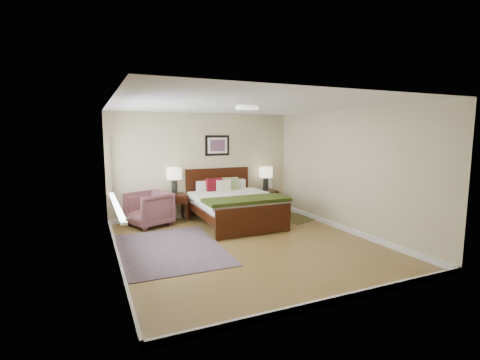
{
  "coord_description": "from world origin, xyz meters",
  "views": [
    {
      "loc": [
        -2.6,
        -5.58,
        2.01
      ],
      "look_at": [
        0.3,
        0.97,
        1.05
      ],
      "focal_mm": 26.0,
      "sensor_mm": 36.0,
      "label": 1
    }
  ],
  "objects_px": {
    "nightstand_left": "(175,200)",
    "rug_persian": "(170,249)",
    "armchair": "(149,209)",
    "bed": "(233,200)",
    "lamp_right": "(266,174)",
    "nightstand_right": "(266,199)",
    "lamp_left": "(174,176)"
  },
  "relations": [
    {
      "from": "nightstand_left",
      "to": "rug_persian",
      "type": "relative_size",
      "value": 0.25
    },
    {
      "from": "armchair",
      "to": "rug_persian",
      "type": "height_order",
      "value": "armchair"
    },
    {
      "from": "bed",
      "to": "lamp_right",
      "type": "xyz_separation_m",
      "value": [
        1.25,
        0.82,
        0.44
      ]
    },
    {
      "from": "nightstand_right",
      "to": "rug_persian",
      "type": "relative_size",
      "value": 0.22
    },
    {
      "from": "nightstand_right",
      "to": "rug_persian",
      "type": "height_order",
      "value": "nightstand_right"
    },
    {
      "from": "armchair",
      "to": "rug_persian",
      "type": "relative_size",
      "value": 0.34
    },
    {
      "from": "nightstand_left",
      "to": "armchair",
      "type": "height_order",
      "value": "armchair"
    },
    {
      "from": "lamp_left",
      "to": "armchair",
      "type": "xyz_separation_m",
      "value": [
        -0.64,
        -0.27,
        -0.67
      ]
    },
    {
      "from": "bed",
      "to": "nightstand_right",
      "type": "distance_m",
      "value": 1.5
    },
    {
      "from": "bed",
      "to": "nightstand_right",
      "type": "xyz_separation_m",
      "value": [
        1.25,
        0.8,
        -0.19
      ]
    },
    {
      "from": "nightstand_left",
      "to": "nightstand_right",
      "type": "relative_size",
      "value": 1.13
    },
    {
      "from": "nightstand_left",
      "to": "nightstand_right",
      "type": "bearing_deg",
      "value": 0.21
    },
    {
      "from": "lamp_right",
      "to": "rug_persian",
      "type": "height_order",
      "value": "lamp_right"
    },
    {
      "from": "nightstand_left",
      "to": "lamp_right",
      "type": "height_order",
      "value": "lamp_right"
    },
    {
      "from": "lamp_left",
      "to": "rug_persian",
      "type": "bearing_deg",
      "value": -105.92
    },
    {
      "from": "nightstand_left",
      "to": "rug_persian",
      "type": "height_order",
      "value": "nightstand_left"
    },
    {
      "from": "nightstand_right",
      "to": "lamp_right",
      "type": "distance_m",
      "value": 0.64
    },
    {
      "from": "nightstand_right",
      "to": "lamp_right",
      "type": "bearing_deg",
      "value": 90.0
    },
    {
      "from": "nightstand_right",
      "to": "lamp_right",
      "type": "relative_size",
      "value": 0.9
    },
    {
      "from": "lamp_right",
      "to": "armchair",
      "type": "bearing_deg",
      "value": -174.89
    },
    {
      "from": "bed",
      "to": "armchair",
      "type": "height_order",
      "value": "bed"
    },
    {
      "from": "nightstand_left",
      "to": "rug_persian",
      "type": "bearing_deg",
      "value": -106.08
    },
    {
      "from": "rug_persian",
      "to": "lamp_right",
      "type": "bearing_deg",
      "value": 34.83
    },
    {
      "from": "lamp_left",
      "to": "lamp_right",
      "type": "xyz_separation_m",
      "value": [
        2.38,
        0.0,
        -0.08
      ]
    },
    {
      "from": "nightstand_right",
      "to": "armchair",
      "type": "bearing_deg",
      "value": -175.13
    },
    {
      "from": "lamp_left",
      "to": "rug_persian",
      "type": "height_order",
      "value": "lamp_left"
    },
    {
      "from": "lamp_left",
      "to": "nightstand_right",
      "type": "bearing_deg",
      "value": -0.3
    },
    {
      "from": "bed",
      "to": "lamp_right",
      "type": "height_order",
      "value": "bed"
    },
    {
      "from": "armchair",
      "to": "bed",
      "type": "bearing_deg",
      "value": 51.27
    },
    {
      "from": "armchair",
      "to": "rug_persian",
      "type": "xyz_separation_m",
      "value": [
        0.07,
        -1.72,
        -0.37
      ]
    },
    {
      "from": "rug_persian",
      "to": "bed",
      "type": "bearing_deg",
      "value": 35.45
    },
    {
      "from": "lamp_right",
      "to": "nightstand_left",
      "type": "bearing_deg",
      "value": -179.49
    }
  ]
}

